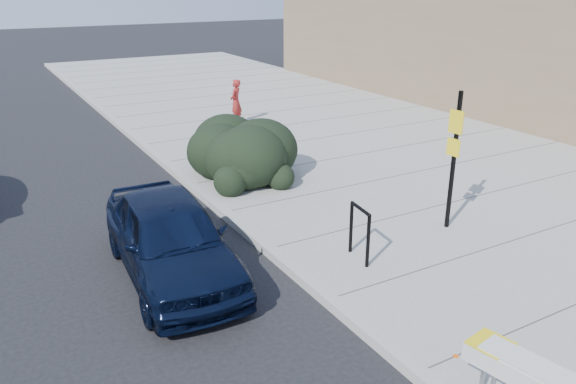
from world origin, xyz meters
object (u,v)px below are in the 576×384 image
sign_post (454,153)px  bike_rack (360,228)px  pedestrian (236,102)px  sedan_navy (171,238)px

sign_post → bike_rack: bearing=179.8°
bike_rack → sign_post: bearing=13.9°
bike_rack → sign_post: 2.54m
pedestrian → sign_post: bearing=46.3°
sedan_navy → pedestrian: (5.31, 8.83, 0.19)m
sign_post → pedestrian: (0.01, 9.92, -0.79)m
bike_rack → sedan_navy: sedan_navy is taller
bike_rack → pedestrian: size_ratio=0.66×
sign_post → pedestrian: sign_post is taller
sedan_navy → bike_rack: bearing=-21.0°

